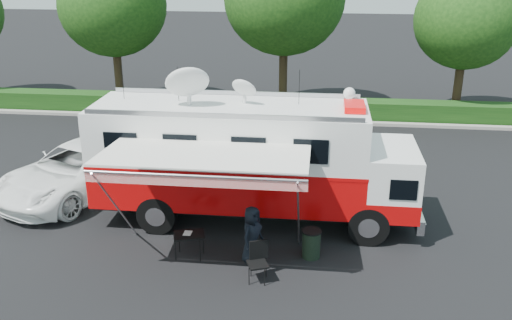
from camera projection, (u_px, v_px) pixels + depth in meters
The scene contains 10 objects.
ground_plane at pixel (254, 219), 18.70m from camera, with size 120.00×120.00×0.00m, color black.
back_border at pixel (307, 17), 28.78m from camera, with size 60.00×6.14×8.87m.
stall_lines at pixel (250, 183), 21.54m from camera, with size 24.12×5.50×0.01m.
command_truck at pixel (251, 160), 17.96m from camera, with size 10.21×2.81×4.91m.
awning at pixel (203, 159), 14.97m from camera, with size 5.58×2.86×3.36m.
white_suv at pixel (83, 192), 20.75m from camera, with size 2.99×6.49×1.80m, color white.
person at pixel (252, 260), 16.28m from camera, with size 0.82×0.53×1.67m, color black.
folding_table at pixel (189, 235), 16.23m from camera, with size 1.01×0.83×0.74m.
folding_chair at pixel (258, 257), 15.18m from camera, with size 0.67×0.71×1.09m.
trash_bin at pixel (311, 244), 16.32m from camera, with size 0.57×0.57×0.85m.
Camera 1 is at (1.98, -16.66, 8.48)m, focal length 40.00 mm.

